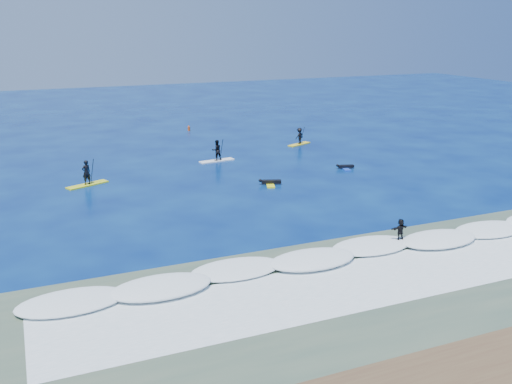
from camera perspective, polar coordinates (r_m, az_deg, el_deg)
name	(u,v)px	position (r m, az deg, el deg)	size (l,w,h in m)	color
ground	(281,202)	(39.62, 2.55, -1.04)	(160.00, 160.00, 0.00)	#04144E
shallow_water	(407,284)	(28.51, 14.85, -8.88)	(90.00, 13.00, 0.01)	#3A503F
breaking_wave	(361,254)	(31.45, 10.42, -6.12)	(40.00, 6.00, 0.30)	white
whitewater	(394,276)	(29.22, 13.65, -8.15)	(34.00, 5.00, 0.02)	silver
sup_paddler_left	(87,176)	(45.37, -16.57, 1.51)	(3.32, 2.07, 2.30)	yellow
sup_paddler_center	(217,152)	(51.27, -3.96, 4.00)	(3.28, 1.21, 2.25)	white
sup_paddler_right	(299,137)	(58.40, 4.36, 5.49)	(2.89, 1.83, 2.00)	yellow
prone_paddler_near	(270,182)	(43.91, 1.42, 0.96)	(1.71, 2.26, 0.46)	yellow
prone_paddler_far	(345,167)	(49.25, 8.89, 2.48)	(1.55, 2.03, 0.41)	blue
wave_surfer	(400,231)	(33.08, 14.23, -3.80)	(1.86, 0.64, 1.32)	silver
marker_buoy	(189,128)	(66.45, -6.73, 6.36)	(0.28, 0.28, 0.68)	#D04712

